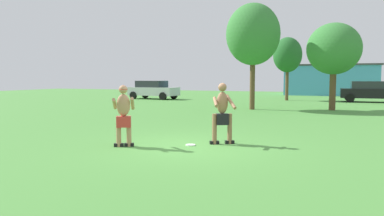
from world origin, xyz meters
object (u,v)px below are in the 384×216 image
object	(u,v)px
car_black_near_post	(370,91)
tree_right_field	(334,49)
car_silver_mid_lot	(153,89)
tree_left_field	(253,35)
player_in_black	(222,112)
frisbee	(191,145)
player_with_cap	(124,113)
tree_behind_players	(288,55)

from	to	relation	value
car_black_near_post	tree_right_field	distance (m)	9.04
car_silver_mid_lot	tree_left_field	xyz separation A→B (m)	(10.28, -7.18, 3.49)
player_in_black	car_silver_mid_lot	size ratio (longest dim) A/B	0.38
car_silver_mid_lot	car_black_near_post	bearing A→B (deg)	7.76
tree_left_field	tree_right_field	size ratio (longest dim) A/B	1.24
frisbee	car_black_near_post	bearing A→B (deg)	74.46
player_in_black	tree_right_field	distance (m)	13.20
player_with_cap	car_silver_mid_lot	xyz separation A→B (m)	(-9.60, 19.94, -0.09)
player_with_cap	car_silver_mid_lot	size ratio (longest dim) A/B	0.37
player_in_black	frisbee	distance (m)	1.27
frisbee	car_silver_mid_lot	distance (m)	22.18
player_in_black	tree_right_field	size ratio (longest dim) A/B	0.35
player_in_black	frisbee	xyz separation A→B (m)	(-0.74, -0.53, -0.89)
frisbee	tree_behind_players	size ratio (longest dim) A/B	0.05
player_with_cap	player_in_black	size ratio (longest dim) A/B	0.98
player_in_black	frisbee	size ratio (longest dim) A/B	6.22
frisbee	tree_behind_players	distance (m)	21.74
frisbee	tree_left_field	size ratio (longest dim) A/B	0.05
player_in_black	tree_left_field	bearing A→B (deg)	98.37
player_with_cap	tree_right_field	xyz separation A→B (m)	(5.03, 14.02, 2.54)
player_with_cap	tree_left_field	xyz separation A→B (m)	(0.67, 12.77, 3.40)
player_in_black	car_silver_mid_lot	bearing A→B (deg)	122.74
tree_behind_players	frisbee	bearing A→B (deg)	-89.52
player_with_cap	player_in_black	world-z (taller)	player_in_black
car_black_near_post	tree_right_field	bearing A→B (deg)	-107.13
frisbee	car_silver_mid_lot	size ratio (longest dim) A/B	0.06
tree_left_field	tree_behind_players	xyz separation A→B (m)	(0.75, 9.49, -0.66)
car_black_near_post	car_silver_mid_lot	world-z (taller)	same
player_with_cap	player_in_black	distance (m)	2.71
tree_left_field	tree_behind_players	world-z (taller)	tree_left_field
car_black_near_post	frisbee	bearing A→B (deg)	-105.54
frisbee	player_in_black	bearing A→B (deg)	35.22
player_with_cap	car_black_near_post	xyz separation A→B (m)	(7.58, 22.28, -0.09)
car_black_near_post	tree_behind_players	world-z (taller)	tree_behind_players
car_black_near_post	car_silver_mid_lot	xyz separation A→B (m)	(-17.18, -2.34, 0.00)
frisbee	tree_right_field	world-z (taller)	tree_right_field
player_in_black	tree_right_field	xyz separation A→B (m)	(2.68, 12.67, 2.55)
player_in_black	tree_right_field	world-z (taller)	tree_right_field
frisbee	tree_behind_players	bearing A→B (deg)	90.48
player_in_black	car_black_near_post	world-z (taller)	player_in_black
player_with_cap	frisbee	xyz separation A→B (m)	(1.61, 0.82, -0.90)
player_with_cap	tree_right_field	size ratio (longest dim) A/B	0.34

